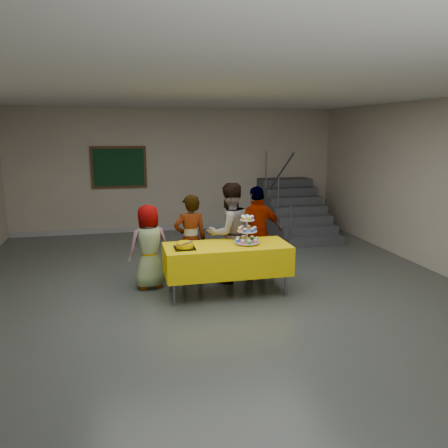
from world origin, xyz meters
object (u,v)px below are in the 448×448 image
at_px(schoolchild_c, 229,233).
at_px(staircase, 292,212).
at_px(schoolchild_d, 257,233).
at_px(noticeboard, 119,167).
at_px(bake_table, 227,259).
at_px(cupcake_stand, 247,232).
at_px(schoolchild_a, 149,247).
at_px(bear_cake, 185,245).
at_px(schoolchild_b, 191,240).

xyz_separation_m(schoolchild_c, staircase, (2.37, 3.22, -0.33)).
distance_m(schoolchild_d, staircase, 3.70).
bearing_deg(noticeboard, schoolchild_c, -66.86).
bearing_deg(bake_table, schoolchild_d, 41.89).
bearing_deg(bake_table, staircase, 55.97).
relative_size(cupcake_stand, schoolchild_a, 0.33).
relative_size(schoolchild_d, noticeboard, 1.20).
bearing_deg(bake_table, cupcake_stand, -2.06).
distance_m(bake_table, staircase, 4.54).
relative_size(bear_cake, schoolchild_d, 0.23).
distance_m(schoolchild_a, staircase, 4.88).
height_order(schoolchild_c, noticeboard, noticeboard).
relative_size(schoolchild_b, schoolchild_d, 0.94).
distance_m(schoolchild_a, schoolchild_d, 1.79).
height_order(bake_table, noticeboard, noticeboard).
height_order(schoolchild_a, schoolchild_b, schoolchild_b).
distance_m(bear_cake, schoolchild_d, 1.46).
distance_m(schoolchild_b, schoolchild_c, 0.64).
distance_m(bake_table, schoolchild_a, 1.26).
bearing_deg(staircase, schoolchild_a, -138.79).
height_order(bear_cake, schoolchild_c, schoolchild_c).
relative_size(schoolchild_c, staircase, 0.68).
height_order(cupcake_stand, schoolchild_a, schoolchild_a).
bearing_deg(schoolchild_c, schoolchild_b, -18.86).
bearing_deg(schoolchild_b, bear_cake, 69.17).
bearing_deg(cupcake_stand, schoolchild_c, 104.15).
height_order(schoolchild_b, schoolchild_c, schoolchild_c).
distance_m(cupcake_stand, schoolchild_b, 1.00).
bearing_deg(schoolchild_d, staircase, -127.75).
relative_size(bake_table, schoolchild_d, 1.20).
height_order(bake_table, schoolchild_c, schoolchild_c).
xyz_separation_m(schoolchild_b, noticeboard, (-1.10, 4.02, 0.87)).
bearing_deg(staircase, cupcake_stand, -120.60).
xyz_separation_m(bake_table, staircase, (2.54, 3.77, -0.07)).
bearing_deg(schoolchild_a, schoolchild_b, 168.71).
relative_size(schoolchild_a, schoolchild_b, 0.91).
xyz_separation_m(cupcake_stand, schoolchild_c, (-0.14, 0.56, -0.13)).
height_order(cupcake_stand, bear_cake, cupcake_stand).
height_order(bear_cake, schoolchild_d, schoolchild_d).
relative_size(staircase, noticeboard, 1.85).
xyz_separation_m(bake_table, noticeboard, (-1.56, 4.60, 1.04)).
bearing_deg(bear_cake, cupcake_stand, 2.98).
bearing_deg(schoolchild_c, cupcake_stand, 87.79).
bearing_deg(schoolchild_b, noticeboard, -79.50).
relative_size(bake_table, schoolchild_a, 1.41).
height_order(bake_table, cupcake_stand, cupcake_stand).
bearing_deg(schoolchild_d, noticeboard, -68.04).
bearing_deg(bear_cake, schoolchild_d, 26.54).
relative_size(bake_table, noticeboard, 1.45).
xyz_separation_m(schoolchild_c, schoolchild_d, (0.49, 0.04, -0.04)).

